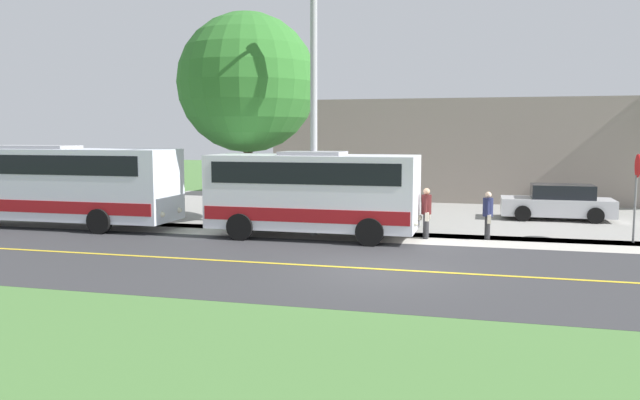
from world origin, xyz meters
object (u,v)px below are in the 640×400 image
Objects in this scene: pedestrian_with_bags at (488,214)px; pedestrian_waiting at (426,211)px; transit_bus_rear at (35,182)px; street_light_pole at (313,99)px; commercial_building at (454,149)px; tree_curbside at (247,83)px; parked_car_near at (558,203)px; stop_sign at (637,183)px; shuttle_bus_front at (313,190)px.

pedestrian_waiting is (0.39, -2.01, 0.07)m from pedestrian_with_bags.
street_light_pole is (-0.42, 10.91, 3.00)m from transit_bus_rear.
commercial_building is (-15.76, -1.91, 1.79)m from pedestrian_with_bags.
street_light_pole is 1.04× the size of tree_curbside.
parked_car_near is at bearing 109.28° from transit_bus_rear.
pedestrian_waiting reaches higher than pedestrian_with_bags.
street_light_pole is at bearing 92.21° from transit_bus_rear.
stop_sign reaches higher than pedestrian_waiting.
parked_car_near is at bearing 126.54° from street_light_pole.
pedestrian_with_bags is 0.56× the size of stop_sign.
shuttle_bus_front is 17.33m from commercial_building.
tree_curbside is (3.92, -12.02, 4.80)m from parked_car_near.
parked_car_near is at bearing 153.69° from pedestrian_with_bags.
pedestrian_waiting is 0.39× the size of parked_car_near.
street_light_pole is at bearing -13.51° from commercial_building.
pedestrian_with_bags is at bearing 6.89° from commercial_building.
transit_bus_rear is 16.84m from pedestrian_with_bags.
street_light_pole is (1.22, -10.48, 2.73)m from stop_sign.
pedestrian_waiting is 0.59× the size of stop_sign.
stop_sign reaches higher than parked_car_near.
transit_bus_rear is 1.34× the size of street_light_pole.
stop_sign is at bearing 19.03° from parked_car_near.
stop_sign is at bearing 96.62° from street_light_pole.
pedestrian_with_bags is (-1.17, 16.78, -0.84)m from transit_bus_rear.
shuttle_bus_front is 0.38× the size of commercial_building.
pedestrian_waiting is 5.42m from street_light_pole.
pedestrian_waiting is at bearing -0.37° from commercial_building.
pedestrian_waiting is 0.09× the size of commercial_building.
shuttle_bus_front is 3.89m from pedestrian_waiting.
transit_bus_rear is 8.96m from tree_curbside.
pedestrian_with_bags is 6.34m from parked_car_near.
commercial_building is at bearing -173.11° from pedestrian_with_bags.
street_light_pole is at bearing -83.38° from stop_sign.
stop_sign is 16.64m from commercial_building.
tree_curbside is 16.05m from commercial_building.
shuttle_bus_front is 3.11m from street_light_pole.
commercial_building is (-10.08, -4.71, 1.95)m from parked_car_near.
street_light_pole reaches higher than pedestrian_with_bags.
transit_bus_rear is at bearing -68.79° from tree_curbside.
shuttle_bus_front is at bearing 15.97° from street_light_pole.
pedestrian_with_bags is 0.19× the size of street_light_pole.
transit_bus_rear is at bearing -86.96° from pedestrian_waiting.
pedestrian_waiting is at bearing 95.37° from street_light_pole.
shuttle_bus_front is 1.62× the size of parked_car_near.
pedestrian_waiting reaches higher than parked_car_near.
street_light_pole is 17.11m from commercial_building.
street_light_pole is at bearing -53.46° from parked_car_near.
tree_curbside is (-2.94, 7.57, 3.79)m from transit_bus_rear.
pedestrian_with_bags is 7.06m from street_light_pole.
pedestrian_with_bags is at bearing 100.99° from pedestrian_waiting.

